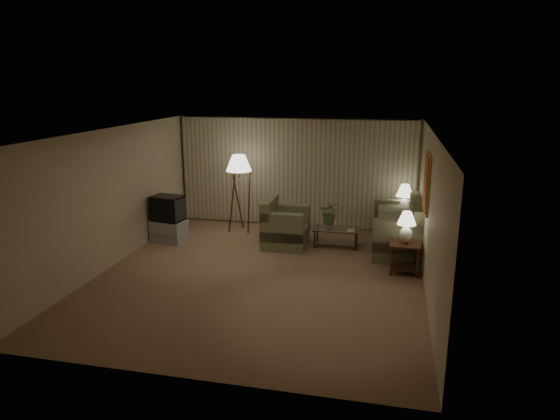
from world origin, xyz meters
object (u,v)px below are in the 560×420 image
object	(u,v)px
armchair	(285,228)
vase	(330,225)
table_lamp_near	(406,224)
floor_lamp	(239,192)
side_table_near	(405,252)
crt_tv	(168,208)
sofa	(396,230)
table_lamp_far	(404,196)
ottoman	(283,235)
coffee_table	(336,235)
side_table_far	(403,221)
tv_cabinet	(169,231)

from	to	relation	value
armchair	vase	size ratio (longest dim) A/B	6.27
table_lamp_near	floor_lamp	distance (m)	4.30
side_table_near	table_lamp_near	world-z (taller)	table_lamp_near
armchair	crt_tv	size ratio (longest dim) A/B	1.38
side_table_near	crt_tv	world-z (taller)	crt_tv
sofa	table_lamp_far	world-z (taller)	table_lamp_far
table_lamp_far	ottoman	size ratio (longest dim) A/B	1.19
coffee_table	side_table_far	bearing A→B (deg)	33.39
armchair	coffee_table	xyz separation A→B (m)	(1.10, 0.19, -0.14)
vase	side_table_far	bearing A→B (deg)	30.83
sofa	crt_tv	size ratio (longest dim) A/B	2.77
sofa	crt_tv	bearing A→B (deg)	-84.83
coffee_table	table_lamp_far	bearing A→B (deg)	33.39
side_table_near	table_lamp_far	size ratio (longest dim) A/B	0.88
armchair	vase	bearing A→B (deg)	-79.47
ottoman	vase	xyz separation A→B (m)	(1.04, 0.01, 0.30)
table_lamp_far	coffee_table	size ratio (longest dim) A/B	0.66
table_lamp_far	coffee_table	bearing A→B (deg)	-146.61
armchair	floor_lamp	xyz separation A→B (m)	(-1.31, 0.84, 0.56)
coffee_table	armchair	bearing A→B (deg)	-170.27
side_table_near	side_table_far	bearing A→B (deg)	90.00
sofa	table_lamp_near	world-z (taller)	table_lamp_near
sofa	coffee_table	distance (m)	1.31
sofa	side_table_near	bearing A→B (deg)	5.03
side_table_near	table_lamp_far	world-z (taller)	table_lamp_far
tv_cabinet	ottoman	bearing A→B (deg)	20.08
vase	ottoman	bearing A→B (deg)	-179.32
side_table_far	ottoman	world-z (taller)	side_table_far
table_lamp_far	coffee_table	xyz separation A→B (m)	(-1.44, -0.95, -0.73)
side_table_near	floor_lamp	size ratio (longest dim) A/B	0.32
armchair	table_lamp_far	xyz separation A→B (m)	(2.55, 1.14, 0.58)
armchair	floor_lamp	size ratio (longest dim) A/B	0.54
sofa	tv_cabinet	xyz separation A→B (m)	(-5.05, -0.57, -0.19)
crt_tv	vase	distance (m)	3.65
armchair	vase	distance (m)	0.98
floor_lamp	vase	world-z (taller)	floor_lamp
armchair	tv_cabinet	distance (m)	2.68
side_table_near	side_table_far	world-z (taller)	same
side_table_far	tv_cabinet	xyz separation A→B (m)	(-5.20, -1.42, -0.16)
crt_tv	sofa	bearing A→B (deg)	16.39
armchair	side_table_near	size ratio (longest dim) A/B	1.70
table_lamp_far	tv_cabinet	distance (m)	5.44
sofa	armchair	distance (m)	2.41
table_lamp_far	tv_cabinet	xyz separation A→B (m)	(-5.20, -1.42, -0.75)
armchair	table_lamp_near	size ratio (longest dim) A/B	1.66
coffee_table	tv_cabinet	bearing A→B (deg)	-172.81
table_lamp_far	vase	world-z (taller)	table_lamp_far
vase	tv_cabinet	bearing A→B (deg)	-172.51
armchair	side_table_near	distance (m)	2.76
tv_cabinet	vase	xyz separation A→B (m)	(3.61, 0.47, 0.25)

